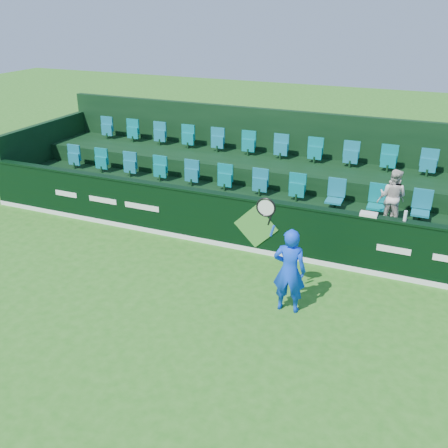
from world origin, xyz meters
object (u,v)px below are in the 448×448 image
at_px(spectator_left, 393,196).
at_px(spectator_middle, 390,201).
at_px(tennis_player, 289,270).
at_px(towel, 369,214).
at_px(drinks_bottle, 405,216).

relative_size(spectator_left, spectator_middle, 1.25).
height_order(tennis_player, towel, tennis_player).
xyz_separation_m(spectator_middle, towel, (-0.33, -1.12, 0.06)).
relative_size(tennis_player, spectator_middle, 2.27).
bearing_deg(spectator_left, spectator_middle, 16.05).
height_order(spectator_left, spectator_middle, spectator_left).
bearing_deg(towel, spectator_left, 71.72).
bearing_deg(spectator_left, tennis_player, 81.37).
relative_size(spectator_middle, towel, 2.86).
distance_m(tennis_player, spectator_middle, 3.57).
bearing_deg(drinks_bottle, spectator_middle, 109.68).
bearing_deg(drinks_bottle, towel, 180.00).
distance_m(towel, drinks_bottle, 0.74).
bearing_deg(towel, tennis_player, -117.83).
xyz_separation_m(spectator_left, spectator_middle, (-0.04, 0.00, -0.13)).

